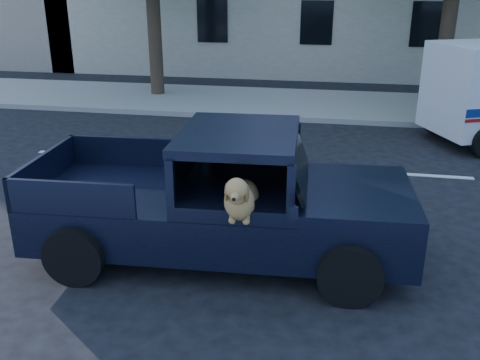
# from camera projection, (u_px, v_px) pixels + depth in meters

# --- Properties ---
(ground) EXTENTS (120.00, 120.00, 0.00)m
(ground) POSITION_uv_depth(u_px,v_px,m) (203.00, 233.00, 8.53)
(ground) COLOR black
(ground) RESTS_ON ground
(far_sidewalk) EXTENTS (60.00, 4.00, 0.15)m
(far_sidewalk) POSITION_uv_depth(u_px,v_px,m) (274.00, 103.00, 16.95)
(far_sidewalk) COLOR gray
(far_sidewalk) RESTS_ON ground
(lane_stripes) EXTENTS (21.60, 0.14, 0.01)m
(lane_stripes) POSITION_uv_depth(u_px,v_px,m) (334.00, 170.00, 11.31)
(lane_stripes) COLOR silver
(lane_stripes) RESTS_ON ground
(pickup_truck) EXTENTS (5.39, 2.79, 1.89)m
(pickup_truck) POSITION_uv_depth(u_px,v_px,m) (215.00, 215.00, 7.67)
(pickup_truck) COLOR black
(pickup_truck) RESTS_ON ground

